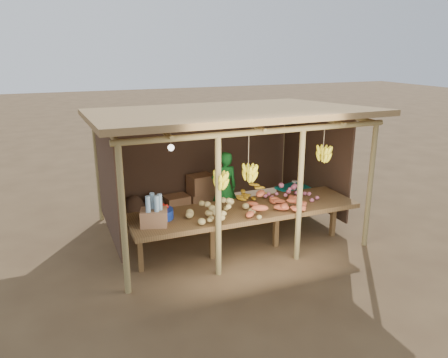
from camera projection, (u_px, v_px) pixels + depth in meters
name	position (u px, v px, depth m)	size (l,w,h in m)	color
ground	(224.00, 231.00, 8.38)	(60.00, 60.00, 0.00)	brown
stall_structure	(227.00, 134.00, 7.80)	(4.70, 3.50, 2.43)	olive
counter	(245.00, 212.00, 7.33)	(3.90, 1.05, 0.80)	brown
potato_heap	(222.00, 207.00, 6.86)	(1.04, 0.63, 0.37)	tan
sweet_potato_heap	(275.00, 199.00, 7.20)	(1.11, 0.67, 0.36)	#C55532
onion_heap	(291.00, 190.00, 7.66)	(0.90, 0.54, 0.36)	#B75971
banana_pile	(254.00, 189.00, 7.78)	(0.54, 0.32, 0.34)	gold
tomato_basin	(160.00, 213.00, 6.86)	(0.42, 0.42, 0.22)	navy
bottle_box	(154.00, 213.00, 6.57)	(0.47, 0.41, 0.50)	#986744
vendor	(224.00, 188.00, 8.61)	(0.53, 0.35, 1.46)	#197226
tarp_crate	(293.00, 199.00, 9.26)	(0.74, 0.68, 0.74)	brown
carton_stack	(193.00, 197.00, 9.26)	(1.07, 0.44, 0.79)	#986744
burlap_sacks	(144.00, 207.00, 8.91)	(0.87, 0.46, 0.62)	#442D1F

